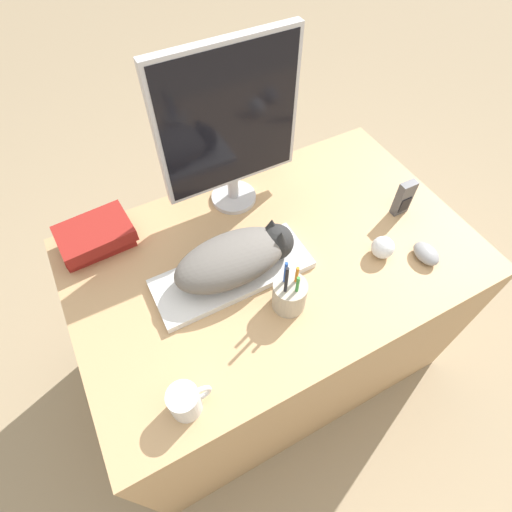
{
  "coord_description": "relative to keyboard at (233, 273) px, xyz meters",
  "views": [
    {
      "loc": [
        -0.4,
        -0.22,
        1.74
      ],
      "look_at": [
        -0.08,
        0.38,
        0.8
      ],
      "focal_mm": 28.0,
      "sensor_mm": 36.0,
      "label": 1
    }
  ],
  "objects": [
    {
      "name": "pen_cup",
      "position": [
        0.1,
        -0.16,
        0.04
      ],
      "size": [
        0.09,
        0.09,
        0.2
      ],
      "color": "#B2A893",
      "rests_on": "desk"
    },
    {
      "name": "phone",
      "position": [
        0.61,
        -0.03,
        0.05
      ],
      "size": [
        0.06,
        0.03,
        0.13
      ],
      "color": "#4C4C51",
      "rests_on": "desk"
    },
    {
      "name": "keyboard",
      "position": [
        0.0,
        0.0,
        0.0
      ],
      "size": [
        0.47,
        0.18,
        0.02
      ],
      "color": "silver",
      "rests_on": "desk"
    },
    {
      "name": "book_stack",
      "position": [
        -0.32,
        0.3,
        0.03
      ],
      "size": [
        0.23,
        0.17,
        0.08
      ],
      "color": "maroon",
      "rests_on": "desk"
    },
    {
      "name": "desk",
      "position": [
        0.15,
        0.01,
        -0.38
      ],
      "size": [
        1.25,
        0.79,
        0.74
      ],
      "color": "tan",
      "rests_on": "ground_plane"
    },
    {
      "name": "computer_mouse",
      "position": [
        0.55,
        -0.22,
        0.01
      ],
      "size": [
        0.06,
        0.09,
        0.04
      ],
      "color": "gray",
      "rests_on": "desk"
    },
    {
      "name": "ground_plane",
      "position": [
        0.15,
        -0.39,
        -0.75
      ],
      "size": [
        12.0,
        12.0,
        0.0
      ],
      "primitive_type": "plane",
      "color": "#998466"
    },
    {
      "name": "coffee_mug",
      "position": [
        -0.26,
        -0.29,
        0.03
      ],
      "size": [
        0.11,
        0.08,
        0.09
      ],
      "color": "silver",
      "rests_on": "desk"
    },
    {
      "name": "monitor",
      "position": [
        0.14,
        0.28,
        0.29
      ],
      "size": [
        0.43,
        0.15,
        0.54
      ],
      "color": "#B7B7BC",
      "rests_on": "desk"
    },
    {
      "name": "baseball",
      "position": [
        0.44,
        -0.14,
        0.02
      ],
      "size": [
        0.07,
        0.07,
        0.07
      ],
      "color": "silver",
      "rests_on": "desk"
    },
    {
      "name": "cat",
      "position": [
        0.02,
        0.0,
        0.07
      ],
      "size": [
        0.37,
        0.17,
        0.13
      ],
      "color": "#66605B",
      "rests_on": "keyboard"
    }
  ]
}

